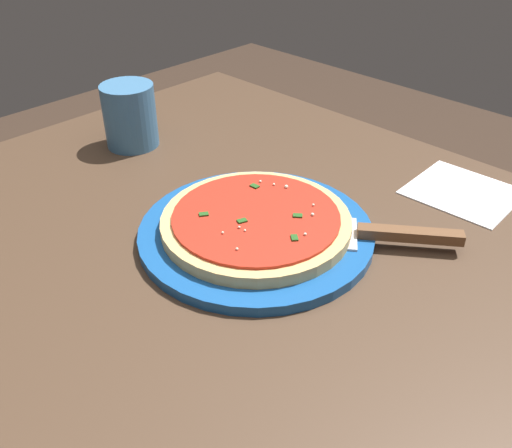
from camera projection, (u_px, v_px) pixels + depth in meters
The scene contains 6 objects.
restaurant_table at pixel (265, 341), 0.75m from camera, with size 1.13×0.88×0.75m.
serving_plate at pixel (256, 232), 0.73m from camera, with size 0.30×0.30×0.01m, color #195199.
pizza at pixel (256, 222), 0.72m from camera, with size 0.24×0.24×0.02m.
pizza_server at pixel (377, 233), 0.70m from camera, with size 0.20×0.17×0.01m.
cup_tall_drink at pixel (130, 116), 0.93m from camera, with size 0.09×0.09×0.10m, color teal.
napkin_folded_right at pixel (463, 192), 0.82m from camera, with size 0.14×0.13×0.00m, color white.
Camera 1 is at (-0.36, 0.39, 1.17)m, focal length 39.47 mm.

